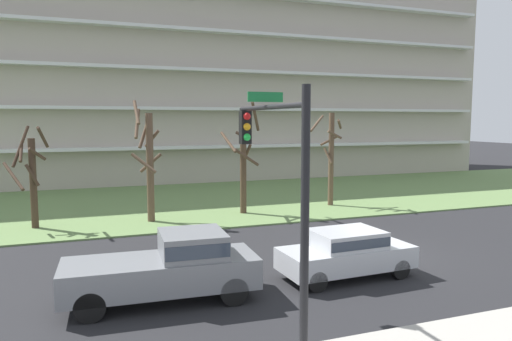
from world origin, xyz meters
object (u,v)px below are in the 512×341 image
at_px(tree_far_left, 31,176).
at_px(tree_center, 243,160).
at_px(tree_left, 148,161).
at_px(traffic_signal_mast, 278,172).
at_px(pickup_gray_near_left, 170,266).
at_px(sedan_silver_center_left, 346,251).
at_px(tree_right, 330,155).

bearing_deg(tree_far_left, tree_center, 0.04).
xyz_separation_m(tree_left, traffic_signal_mast, (1.13, -13.89, 0.84)).
xyz_separation_m(tree_left, pickup_gray_near_left, (-0.84, -10.69, -2.08)).
bearing_deg(sedan_silver_center_left, tree_center, 86.79).
relative_size(tree_left, tree_right, 1.10).
bearing_deg(tree_far_left, pickup_gray_near_left, -67.79).
bearing_deg(tree_right, pickup_gray_near_left, -134.86).
bearing_deg(tree_left, tree_center, 3.83).
height_order(pickup_gray_near_left, traffic_signal_mast, traffic_signal_mast).
bearing_deg(tree_center, traffic_signal_mast, -105.52).
distance_m(tree_right, traffic_signal_mast, 17.69).
xyz_separation_m(pickup_gray_near_left, traffic_signal_mast, (1.97, -3.21, 2.93)).
bearing_deg(tree_left, traffic_signal_mast, -85.34).
distance_m(tree_center, tree_right, 5.68).
bearing_deg(tree_left, sedan_silver_center_left, -65.31).
relative_size(tree_right, sedan_silver_center_left, 1.24).
height_order(tree_far_left, sedan_silver_center_left, tree_far_left).
xyz_separation_m(tree_far_left, tree_right, (16.08, 0.61, 0.54)).
bearing_deg(sedan_silver_center_left, tree_right, 61.07).
relative_size(tree_center, tree_right, 1.10).
relative_size(tree_far_left, sedan_silver_center_left, 1.09).
distance_m(tree_left, sedan_silver_center_left, 11.96).
distance_m(tree_far_left, pickup_gray_near_left, 12.00).
bearing_deg(tree_left, tree_far_left, 176.43).
bearing_deg(tree_far_left, traffic_signal_mast, -65.53).
height_order(tree_left, sedan_silver_center_left, tree_left).
distance_m(tree_far_left, tree_left, 5.38).
bearing_deg(traffic_signal_mast, pickup_gray_near_left, 121.63).
bearing_deg(sedan_silver_center_left, tree_left, 112.40).
relative_size(tree_left, tree_center, 1.00).
relative_size(tree_far_left, pickup_gray_near_left, 0.89).
xyz_separation_m(tree_right, pickup_gray_near_left, (-11.58, -11.63, -2.05)).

